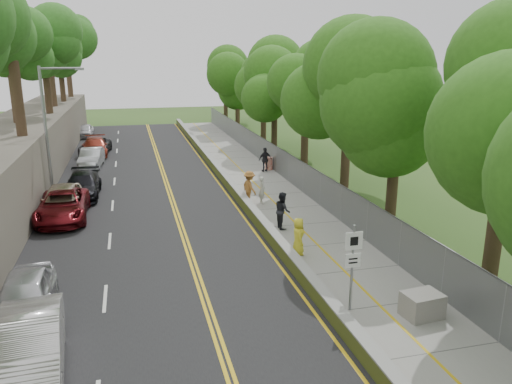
{
  "coord_description": "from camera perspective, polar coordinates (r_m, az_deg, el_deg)",
  "views": [
    {
      "loc": [
        -5.94,
        -17.28,
        8.54
      ],
      "look_at": [
        0.5,
        8.0,
        1.4
      ],
      "focal_mm": 35.0,
      "sensor_mm": 36.0,
      "label": 1
    }
  ],
  "objects": [
    {
      "name": "ground",
      "position": [
        20.17,
        4.3,
        -9.79
      ],
      "size": [
        140.0,
        140.0,
        0.0
      ],
      "primitive_type": "plane",
      "color": "#33511E",
      "rests_on": "ground"
    },
    {
      "name": "road",
      "position": [
        33.39,
        -12.88,
        0.13
      ],
      "size": [
        11.2,
        66.0,
        0.04
      ],
      "primitive_type": "cube",
      "color": "black",
      "rests_on": "ground"
    },
    {
      "name": "sidewalk",
      "position": [
        34.45,
        0.43,
        0.99
      ],
      "size": [
        4.2,
        66.0,
        0.05
      ],
      "primitive_type": "cube",
      "color": "gray",
      "rests_on": "ground"
    },
    {
      "name": "jersey_barrier",
      "position": [
        33.89,
        -3.33,
        1.21
      ],
      "size": [
        0.42,
        66.0,
        0.6
      ],
      "primitive_type": "cube",
      "color": "#A8C632",
      "rests_on": "ground"
    },
    {
      "name": "rock_embankment",
      "position": [
        33.79,
        -26.94,
        2.47
      ],
      "size": [
        5.0,
        66.0,
        4.0
      ],
      "primitive_type": "cube",
      "color": "#595147",
      "rests_on": "ground"
    },
    {
      "name": "chainlink_fence",
      "position": [
        34.8,
        3.78,
        2.76
      ],
      "size": [
        0.04,
        66.0,
        2.0
      ],
      "primitive_type": "cube",
      "color": "slate",
      "rests_on": "ground"
    },
    {
      "name": "trees_fenceside",
      "position": [
        34.81,
        7.73,
        12.64
      ],
      "size": [
        7.0,
        66.0,
        14.0
      ],
      "primitive_type": null,
      "color": "#35731B",
      "rests_on": "ground"
    },
    {
      "name": "streetlight",
      "position": [
        31.85,
        -22.52,
        7.12
      ],
      "size": [
        2.52,
        0.22,
        8.0
      ],
      "color": "gray",
      "rests_on": "ground"
    },
    {
      "name": "signpost",
      "position": [
        17.2,
        11.0,
        -7.48
      ],
      "size": [
        0.62,
        0.09,
        3.1
      ],
      "color": "gray",
      "rests_on": "sidewalk"
    },
    {
      "name": "construction_barrel",
      "position": [
        38.47,
        1.47,
        3.28
      ],
      "size": [
        0.58,
        0.58,
        0.96
      ],
      "primitive_type": "cylinder",
      "color": "red",
      "rests_on": "sidewalk"
    },
    {
      "name": "concrete_block",
      "position": [
        18.03,
        18.45,
        -12.14
      ],
      "size": [
        1.35,
        1.07,
        0.83
      ],
      "primitive_type": "cube",
      "rotation": [
        0.0,
        0.0,
        0.11
      ],
      "color": "slate",
      "rests_on": "sidewalk"
    },
    {
      "name": "car_0",
      "position": [
        18.62,
        -24.92,
        -10.8
      ],
      "size": [
        1.85,
        4.45,
        1.51
      ],
      "primitive_type": "imported",
      "rotation": [
        0.0,
        0.0,
        0.02
      ],
      "color": "silver",
      "rests_on": "road"
    },
    {
      "name": "car_1",
      "position": [
        15.45,
        -24.63,
        -15.99
      ],
      "size": [
        2.25,
        5.21,
        1.67
      ],
      "primitive_type": "imported",
      "rotation": [
        0.0,
        0.0,
        0.1
      ],
      "color": "silver",
      "rests_on": "road"
    },
    {
      "name": "car_2",
      "position": [
        28.58,
        -21.22,
        -1.48
      ],
      "size": [
        2.52,
        5.46,
        1.52
      ],
      "primitive_type": "imported",
      "rotation": [
        0.0,
        0.0,
        0.0
      ],
      "color": "#610E14",
      "rests_on": "road"
    },
    {
      "name": "car_3",
      "position": [
        32.72,
        -19.23,
        0.71
      ],
      "size": [
        2.18,
        5.11,
        1.47
      ],
      "primitive_type": "imported",
      "rotation": [
        0.0,
        0.0,
        -0.02
      ],
      "color": "black",
      "rests_on": "road"
    },
    {
      "name": "car_4",
      "position": [
        29.39,
        -21.31,
        -0.88
      ],
      "size": [
        2.18,
        5.0,
        1.68
      ],
      "primitive_type": "imported",
      "rotation": [
        0.0,
        0.0,
        -0.04
      ],
      "color": "tan",
      "rests_on": "road"
    },
    {
      "name": "car_5",
      "position": [
        41.5,
        -18.3,
        3.74
      ],
      "size": [
        1.9,
        4.55,
        1.46
      ],
      "primitive_type": "imported",
      "rotation": [
        0.0,
        0.0,
        -0.08
      ],
      "color": "#BBBDC3",
      "rests_on": "road"
    },
    {
      "name": "car_6",
      "position": [
        46.86,
        -17.9,
        4.99
      ],
      "size": [
        2.85,
        5.28,
        1.41
      ],
      "primitive_type": "imported",
      "rotation": [
        0.0,
        0.0,
        -0.1
      ],
      "color": "black",
      "rests_on": "road"
    },
    {
      "name": "car_7",
      "position": [
        46.4,
        -17.93,
        4.96
      ],
      "size": [
        2.29,
        5.29,
        1.52
      ],
      "primitive_type": "imported",
      "rotation": [
        0.0,
        0.0,
        0.03
      ],
      "color": "maroon",
      "rests_on": "road"
    },
    {
      "name": "car_8",
      "position": [
        57.27,
        -18.95,
        6.64
      ],
      "size": [
        1.77,
        4.1,
        1.38
      ],
      "primitive_type": "imported",
      "rotation": [
        0.0,
        0.0,
        -0.04
      ],
      "color": "silver",
      "rests_on": "road"
    },
    {
      "name": "painter_0",
      "position": [
        22.04,
        4.85,
        -5.07
      ],
      "size": [
        0.6,
        0.86,
        1.67
      ],
      "primitive_type": "imported",
      "rotation": [
        0.0,
        0.0,
        1.49
      ],
      "color": "gold",
      "rests_on": "sidewalk"
    },
    {
      "name": "painter_1",
      "position": [
        29.58,
        0.68,
        0.25
      ],
      "size": [
        0.39,
        0.59,
        1.62
      ],
      "primitive_type": "imported",
      "rotation": [
        0.0,
        0.0,
        1.57
      ],
      "color": "beige",
      "rests_on": "sidewalk"
    },
    {
      "name": "painter_2",
      "position": [
        25.27,
        3.04,
        -2.1
      ],
      "size": [
        0.73,
        0.93,
        1.88
      ],
      "primitive_type": "imported",
      "rotation": [
        0.0,
        0.0,
        1.55
      ],
      "color": "black",
      "rests_on": "sidewalk"
    },
    {
      "name": "painter_3",
      "position": [
        29.61,
        -0.75,
        0.58
      ],
      "size": [
        1.05,
        1.4,
        1.93
      ],
      "primitive_type": "imported",
      "rotation": [
        0.0,
        0.0,
        1.87
      ],
      "color": "#A1652C",
      "rests_on": "sidewalk"
    },
    {
      "name": "person_far",
      "position": [
        37.74,
        1.05,
        3.73
      ],
      "size": [
        1.14,
        0.65,
        1.84
      ],
      "primitive_type": "imported",
      "rotation": [
        0.0,
        0.0,
        3.34
      ],
      "color": "black",
      "rests_on": "sidewalk"
    }
  ]
}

